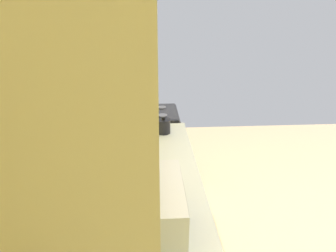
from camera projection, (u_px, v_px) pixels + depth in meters
The scene contains 6 objects.
wall_back at pixel (98, 123), 1.76m from camera, with size 3.93×0.12×2.71m, color #EBDB80.
upper_cabinets at pixel (120, 71), 1.22m from camera, with size 1.72×0.31×0.58m.
oven_range at pixel (154, 147), 3.38m from camera, with size 0.64×0.61×1.10m.
microwave at pixel (154, 206), 1.47m from camera, with size 0.51×0.33×0.27m.
bowl at pixel (168, 168), 2.03m from camera, with size 0.14×0.14×0.05m.
kettle at pixel (163, 126), 2.67m from camera, with size 0.19×0.14×0.16m.
Camera 1 is at (-1.65, 1.14, 2.02)m, focal length 28.90 mm.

